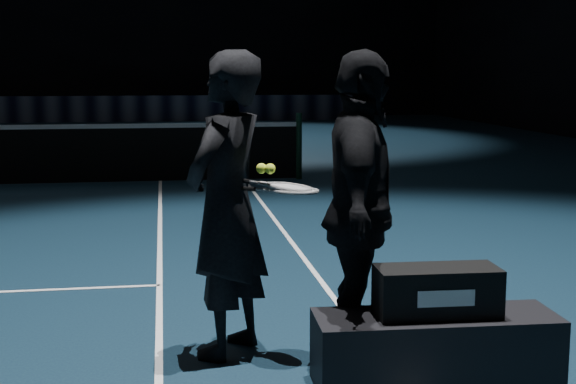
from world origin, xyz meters
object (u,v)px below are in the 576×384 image
Objects in this scene: player_a at (227,205)px; racket_lower at (296,191)px; racket_upper at (290,187)px; player_b at (360,212)px; tennis_balls at (266,166)px; racket_bag at (437,291)px; player_bench at (435,350)px.

player_a is 2.85× the size of racket_lower.
racket_lower is 0.07m from racket_upper.
player_b reaches higher than racket_lower.
player_a reaches higher than tennis_balls.
player_a reaches higher than racket_lower.
racket_upper is at bearing 141.34° from racket_lower.
racket_bag is at bearing 92.71° from player_a.
racket_lower is at bearing -42.66° from racket_upper.
tennis_balls is (-0.91, 0.62, 0.66)m from racket_bag.
racket_lower is 0.24m from tennis_balls.
racket_bag is 1.03× the size of racket_upper.
player_b is 2.85× the size of racket_upper.
racket_bag is 1.04m from racket_lower.
player_bench is 1.55m from player_a.
player_a is (-1.14, 0.72, 0.76)m from player_bench.
player_b reaches higher than player_bench.
player_bench is 0.35m from racket_bag.
player_bench is 11.68× the size of tennis_balls.
player_a is 0.85m from player_b.
racket_upper is (-0.76, 0.59, 0.53)m from racket_bag.
racket_upper is at bearing 106.27° from player_a.
player_bench is 0.92m from player_b.
racket_bag is at bearing -17.46° from racket_upper.
player_b is (0.77, -0.35, 0.00)m from player_a.
player_a reaches higher than racket_bag.
racket_lower is at bearing 79.36° from player_b.
player_bench is at bearing -121.36° from player_b.
racket_lower is (-0.73, 0.53, 0.52)m from racket_bag.
player_a is 0.42m from racket_upper.
player_a reaches higher than racket_upper.
racket_lower is (-0.73, 0.53, 0.87)m from player_bench.
player_a is 0.36m from tennis_balls.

